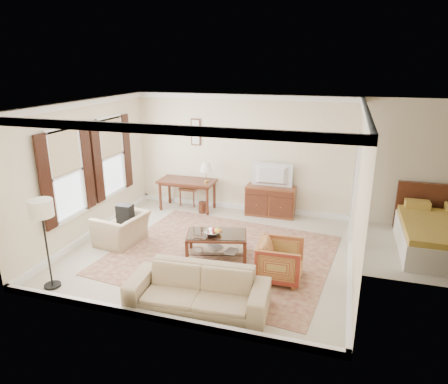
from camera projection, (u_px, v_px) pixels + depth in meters
The scene contains 21 objects.
room_shell at pixel (209, 128), 7.34m from camera, with size 5.51×5.01×2.91m.
annex_bedroom at pixel (446, 238), 7.80m from camera, with size 3.00×2.70×2.90m.
window_front at pixel (66, 174), 7.74m from camera, with size 0.12×1.56×1.80m, color #CCB284, non-canonical shape.
window_rear at pixel (111, 156), 9.19m from camera, with size 0.12×1.56×1.80m, color #CCB284, non-canonical shape.
doorway at pixel (355, 189), 8.39m from camera, with size 0.10×1.12×2.25m, color white, non-canonical shape.
rug at pixel (221, 254), 7.89m from camera, with size 4.13×3.54×0.01m, color maroon.
writing_desk at pixel (187, 184), 10.12m from camera, with size 1.42×0.71×0.78m.
desk_chair at pixel (189, 185), 10.51m from camera, with size 0.45×0.45×1.05m, color brown, non-canonical shape.
desk_lamp at pixel (206, 172), 9.87m from camera, with size 0.32×0.32×0.50m, color silver, non-canonical shape.
framed_prints at pixel (196, 132), 10.09m from camera, with size 0.25×0.04×0.68m, color #502516, non-canonical shape.
sideboard at pixel (270, 201), 9.81m from camera, with size 1.20×0.46×0.74m, color brown.
tv at pixel (272, 168), 9.53m from camera, with size 0.95×0.55×0.12m, color black.
coffee_table at pixel (217, 239), 7.70m from camera, with size 1.28×0.94×0.49m.
fruit_bowl at pixel (212, 232), 7.60m from camera, with size 0.42×0.42×0.10m, color silver.
book_a at pixel (210, 247), 7.77m from camera, with size 0.28×0.04×0.38m, color brown.
book_b at pixel (227, 250), 7.66m from camera, with size 0.28×0.03×0.38m, color brown.
striped_armchair at pixel (280, 259), 6.88m from camera, with size 0.75×0.70×0.77m, color maroon.
club_armchair at pixel (121, 224), 8.27m from camera, with size 0.98×0.64×0.86m, color tan.
backpack at pixel (125, 212), 8.27m from camera, with size 0.32×0.22×0.40m, color black.
sofa at pixel (198, 283), 6.06m from camera, with size 2.16×0.63×0.84m, color tan.
floor_lamp at pixel (42, 215), 6.36m from camera, with size 0.38×0.38×1.56m.
Camera 1 is at (2.41, -6.94, 3.62)m, focal length 32.00 mm.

